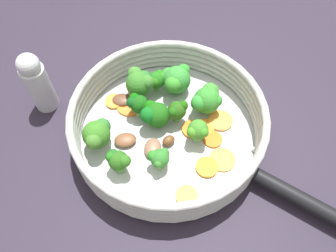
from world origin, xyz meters
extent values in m
plane|color=#251E2C|center=(0.00, 0.00, 0.00)|extent=(4.00, 4.00, 0.00)
cylinder|color=#B2B5B7|center=(0.00, 0.00, 0.01)|extent=(0.30, 0.30, 0.01)
torus|color=#B6B6B2|center=(0.00, 0.00, 0.02)|extent=(0.31, 0.31, 0.01)
torus|color=#B6B6B2|center=(0.00, 0.00, 0.03)|extent=(0.31, 0.31, 0.01)
torus|color=#B6B6B2|center=(0.00, 0.00, 0.04)|extent=(0.31, 0.31, 0.01)
torus|color=#B6B6B2|center=(0.00, 0.00, 0.05)|extent=(0.31, 0.31, 0.01)
torus|color=#B6B6B2|center=(0.00, 0.00, 0.06)|extent=(0.31, 0.31, 0.01)
cylinder|color=black|center=(-0.14, 0.22, 0.02)|extent=(0.14, 0.20, 0.02)
sphere|color=#B5B9B9|center=(-0.03, 0.14, 0.02)|extent=(0.01, 0.01, 0.01)
sphere|color=#B2B3B2|center=(-0.11, 0.09, 0.02)|extent=(0.01, 0.01, 0.01)
cylinder|color=orange|center=(-0.02, 0.09, 0.01)|extent=(0.05, 0.05, 0.01)
cylinder|color=gold|center=(0.02, 0.11, 0.01)|extent=(0.04, 0.04, 0.00)
cylinder|color=orange|center=(0.06, -0.09, 0.01)|extent=(0.04, 0.04, 0.00)
cylinder|color=orange|center=(0.04, -0.08, 0.01)|extent=(0.07, 0.07, 0.00)
cylinder|color=#DD5E0F|center=(-0.06, 0.05, 0.01)|extent=(0.03, 0.03, 0.00)
cylinder|color=orange|center=(-0.05, 0.09, 0.01)|extent=(0.05, 0.05, 0.00)
cylinder|color=orange|center=(-0.06, 0.02, 0.01)|extent=(0.03, 0.03, 0.00)
cylinder|color=orange|center=(-0.04, 0.02, 0.01)|extent=(0.04, 0.04, 0.00)
cylinder|color=orange|center=(-0.09, 0.02, 0.01)|extent=(0.06, 0.06, 0.00)
cylinder|color=#81A76A|center=(0.01, -0.02, 0.02)|extent=(0.01, 0.01, 0.01)
sphere|color=#195712|center=(0.01, -0.02, 0.04)|extent=(0.04, 0.04, 0.04)
sphere|color=#135112|center=(0.00, -0.02, 0.04)|extent=(0.02, 0.02, 0.02)
sphere|color=#125C0B|center=(0.01, -0.03, 0.04)|extent=(0.02, 0.02, 0.02)
sphere|color=#105F19|center=(0.02, -0.02, 0.04)|extent=(0.03, 0.03, 0.03)
cylinder|color=#89AC6F|center=(-0.04, 0.03, 0.02)|extent=(0.02, 0.02, 0.02)
sphere|color=#3A7D26|center=(-0.04, 0.03, 0.04)|extent=(0.03, 0.03, 0.03)
sphere|color=#3F8520|center=(-0.02, 0.04, 0.04)|extent=(0.02, 0.02, 0.02)
sphere|color=#337A1D|center=(-0.04, 0.05, 0.05)|extent=(0.02, 0.02, 0.02)
cylinder|color=#7FB467|center=(-0.02, -0.09, 0.02)|extent=(0.01, 0.01, 0.02)
sphere|color=#1D6417|center=(-0.02, -0.09, 0.04)|extent=(0.03, 0.03, 0.03)
sphere|color=#226A19|center=(-0.03, -0.09, 0.04)|extent=(0.02, 0.02, 0.02)
sphere|color=#22600F|center=(-0.01, -0.08, 0.04)|extent=(0.02, 0.02, 0.02)
sphere|color=#1D6A15|center=(-0.03, -0.09, 0.04)|extent=(0.01, 0.01, 0.01)
cylinder|color=#698E51|center=(0.03, -0.05, 0.02)|extent=(0.02, 0.02, 0.02)
sphere|color=#145111|center=(0.03, -0.05, 0.04)|extent=(0.03, 0.03, 0.03)
sphere|color=#0C580B|center=(0.03, -0.06, 0.05)|extent=(0.02, 0.02, 0.02)
sphere|color=#114A17|center=(0.04, -0.06, 0.04)|extent=(0.02, 0.02, 0.02)
cylinder|color=#8AA461|center=(-0.08, -0.01, 0.02)|extent=(0.01, 0.01, 0.02)
sphere|color=#30832B|center=(-0.08, -0.01, 0.04)|extent=(0.04, 0.04, 0.04)
sphere|color=#2F8B2F|center=(-0.06, -0.01, 0.04)|extent=(0.03, 0.03, 0.03)
sphere|color=#39852D|center=(-0.09, -0.02, 0.04)|extent=(0.03, 0.03, 0.03)
sphere|color=#2E822B|center=(-0.09, 0.00, 0.04)|extent=(0.02, 0.02, 0.02)
cylinder|color=#779953|center=(0.04, 0.05, 0.02)|extent=(0.01, 0.01, 0.02)
sphere|color=#2B7128|center=(0.04, 0.05, 0.04)|extent=(0.03, 0.03, 0.03)
sphere|color=#2C7028|center=(0.03, 0.05, 0.04)|extent=(0.02, 0.02, 0.02)
sphere|color=#277921|center=(0.05, 0.05, 0.04)|extent=(0.02, 0.02, 0.02)
sphere|color=#34782B|center=(0.04, 0.06, 0.04)|extent=(0.01, 0.01, 0.01)
cylinder|color=#73A25E|center=(0.01, -0.09, 0.02)|extent=(0.01, 0.01, 0.02)
sphere|color=#306F23|center=(0.01, -0.09, 0.04)|extent=(0.04, 0.04, 0.04)
sphere|color=#397529|center=(0.01, -0.10, 0.05)|extent=(0.03, 0.03, 0.03)
sphere|color=#357128|center=(0.00, -0.08, 0.05)|extent=(0.02, 0.02, 0.02)
sphere|color=#286B2A|center=(0.00, -0.09, 0.05)|extent=(0.02, 0.02, 0.02)
cylinder|color=#729E5E|center=(-0.05, -0.07, 0.02)|extent=(0.01, 0.01, 0.01)
sphere|color=#318631|center=(-0.05, -0.07, 0.04)|extent=(0.05, 0.05, 0.05)
sphere|color=#338828|center=(-0.04, -0.06, 0.04)|extent=(0.03, 0.03, 0.03)
sphere|color=#298E28|center=(-0.07, -0.08, 0.05)|extent=(0.02, 0.02, 0.02)
sphere|color=#328630|center=(-0.04, -0.09, 0.04)|extent=(0.03, 0.03, 0.03)
cylinder|color=#5C8D49|center=(0.10, 0.03, 0.02)|extent=(0.02, 0.02, 0.02)
sphere|color=#265A18|center=(0.10, 0.03, 0.04)|extent=(0.03, 0.03, 0.03)
sphere|color=#2A6219|center=(0.09, 0.04, 0.05)|extent=(0.02, 0.02, 0.02)
sphere|color=#1D581D|center=(0.10, 0.02, 0.05)|extent=(0.02, 0.02, 0.02)
sphere|color=#1F6318|center=(0.10, 0.02, 0.05)|extent=(0.02, 0.02, 0.02)
cylinder|color=#6D9B4F|center=(-0.02, -0.01, 0.02)|extent=(0.01, 0.01, 0.02)
sphere|color=#225112|center=(-0.02, -0.01, 0.04)|extent=(0.03, 0.03, 0.03)
sphere|color=#2A4B15|center=(-0.01, -0.01, 0.04)|extent=(0.02, 0.02, 0.02)
sphere|color=#1B5310|center=(-0.01, -0.01, 0.05)|extent=(0.02, 0.02, 0.02)
sphere|color=#1A520B|center=(-0.03, -0.01, 0.05)|extent=(0.02, 0.02, 0.02)
cylinder|color=#618C43|center=(0.11, -0.02, 0.02)|extent=(0.01, 0.01, 0.02)
sphere|color=#337220|center=(0.11, -0.02, 0.04)|extent=(0.04, 0.04, 0.04)
sphere|color=#3C7026|center=(0.12, -0.01, 0.05)|extent=(0.03, 0.03, 0.03)
sphere|color=#2D6C29|center=(0.10, -0.03, 0.05)|extent=(0.03, 0.03, 0.03)
ellipsoid|color=brown|center=(0.04, -0.09, 0.02)|extent=(0.04, 0.04, 0.01)
ellipsoid|color=brown|center=(0.04, 0.02, 0.02)|extent=(0.04, 0.04, 0.01)
ellipsoid|color=brown|center=(0.07, -0.01, 0.02)|extent=(0.04, 0.04, 0.01)
ellipsoid|color=brown|center=(0.01, 0.02, 0.02)|extent=(0.02, 0.02, 0.01)
cylinder|color=silver|center=(0.16, -0.15, 0.04)|extent=(0.04, 0.04, 0.09)
sphere|color=silver|center=(0.16, -0.15, 0.10)|extent=(0.04, 0.04, 0.04)
camera|label=1|loc=(0.12, 0.26, 0.47)|focal=35.00mm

